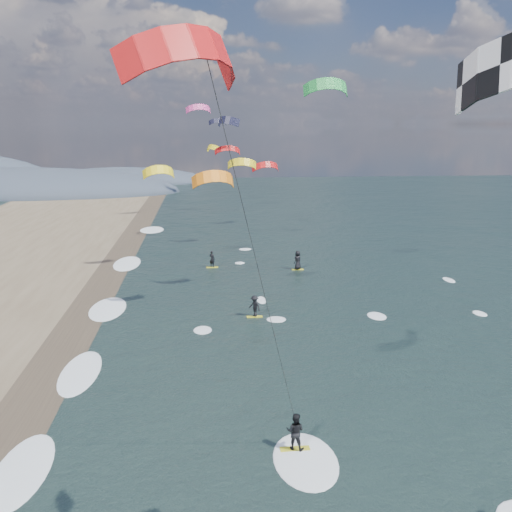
{
  "coord_description": "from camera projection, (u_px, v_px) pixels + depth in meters",
  "views": [
    {
      "loc": [
        -3.47,
        -14.5,
        13.17
      ],
      "look_at": [
        -1.0,
        12.0,
        7.0
      ],
      "focal_mm": 40.0,
      "sensor_mm": 36.0,
      "label": 1
    }
  ],
  "objects": [
    {
      "name": "wet_sand_strip",
      "position": [
        20.0,
        420.0,
        25.96
      ],
      "size": [
        3.0,
        240.0,
        0.0
      ],
      "primitive_type": "cube",
      "color": "#382D23",
      "rests_on": "ground"
    },
    {
      "name": "coastal_hills",
      "position": [
        2.0,
        189.0,
        117.92
      ],
      "size": [
        80.0,
        41.0,
        15.0
      ],
      "color": "#3D4756",
      "rests_on": "ground"
    },
    {
      "name": "kitesurfer_near_b",
      "position": [
        246.0,
        221.0,
        16.97
      ],
      "size": [
        6.93,
        9.04,
        16.02
      ],
      "color": "gold",
      "rests_on": "ground"
    },
    {
      "name": "far_kitesurfers",
      "position": [
        266.0,
        276.0,
        47.43
      ],
      "size": [
        8.98,
        15.3,
        1.79
      ],
      "color": "gold",
      "rests_on": "ground"
    },
    {
      "name": "bg_kite_field",
      "position": [
        229.0,
        138.0,
        68.98
      ],
      "size": [
        15.29,
        69.2,
        8.97
      ],
      "color": "#D83F8C",
      "rests_on": "ground"
    },
    {
      "name": "shoreline_surf",
      "position": [
        70.0,
        375.0,
        30.68
      ],
      "size": [
        2.4,
        79.4,
        0.11
      ],
      "color": "white",
      "rests_on": "ground"
    }
  ]
}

